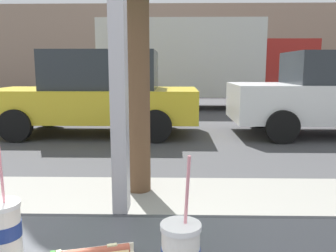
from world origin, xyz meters
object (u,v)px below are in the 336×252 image
soda_cup_left (2,229)px  parked_car_white (336,93)px  box_truck (200,62)px  parked_car_yellow (98,93)px

soda_cup_left → parked_car_white: size_ratio=0.07×
parked_car_white → box_truck: bearing=116.4°
soda_cup_left → parked_car_yellow: (-1.23, 6.67, -0.13)m
parked_car_yellow → parked_car_white: bearing=-0.0°
soda_cup_left → parked_car_white: bearing=60.0°
parked_car_yellow → parked_car_white: size_ratio=1.02×
box_truck → soda_cup_left: bearing=-96.4°
parked_car_white → box_truck: box_truck is taller
soda_cup_left → parked_car_white: (3.84, 6.67, -0.13)m
parked_car_yellow → soda_cup_left: bearing=-79.6°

